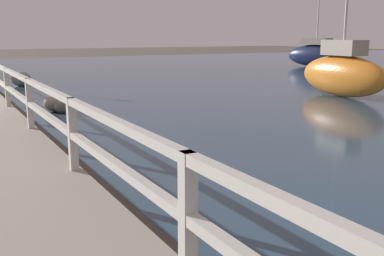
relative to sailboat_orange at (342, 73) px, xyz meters
The scene contains 5 objects.
boulder_mid_strip 9.10m from the sailboat_orange, behind, with size 0.62×0.56×0.47m.
boulder_downstream 12.20m from the sailboat_orange, 135.91° to the left, with size 0.77×0.69×0.58m.
boulder_water_edge 8.95m from the sailboat_orange, behind, with size 0.46×0.41×0.34m.
sailboat_orange is the anchor object (origin of this frame).
sailboat_navy 14.82m from the sailboat_orange, 48.77° to the left, with size 2.17×4.38×7.22m.
Camera 1 is at (0.20, -12.77, 1.97)m, focal length 42.00 mm.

